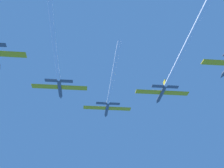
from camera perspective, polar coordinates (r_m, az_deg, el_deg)
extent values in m
cylinder|color=#4C5660|center=(113.16, -0.96, -4.76)|extent=(1.20, 10.90, 1.20)
cone|color=#4C5660|center=(119.19, -1.22, -6.12)|extent=(1.18, 2.40, 1.18)
ellipsoid|color=black|center=(115.54, -1.05, -5.04)|extent=(0.84, 2.18, 0.60)
cube|color=yellow|center=(112.44, -3.36, -4.54)|extent=(8.29, 2.40, 0.26)
cube|color=yellow|center=(113.09, 1.47, -4.74)|extent=(8.29, 2.40, 0.26)
cube|color=yellow|center=(109.90, -0.77, -3.10)|extent=(0.31, 1.96, 1.74)
cube|color=#4C5660|center=(108.90, -2.06, -3.69)|extent=(3.73, 1.44, 0.26)
cube|color=#4C5660|center=(109.25, 0.52, -3.80)|extent=(3.73, 1.44, 0.26)
cylinder|color=white|center=(92.63, 0.19, 1.39)|extent=(1.08, 35.85, 1.08)
cylinder|color=#4C5660|center=(98.55, -9.94, -0.75)|extent=(1.20, 10.90, 1.20)
cone|color=#4C5660|center=(104.40, -9.73, -2.53)|extent=(1.18, 2.40, 1.18)
ellipsoid|color=black|center=(100.89, -9.84, -1.16)|extent=(0.84, 2.18, 0.60)
cube|color=yellow|center=(98.62, -12.70, -0.46)|extent=(8.29, 2.40, 0.26)
cube|color=yellow|center=(97.75, -7.19, -0.72)|extent=(8.29, 2.40, 0.26)
cube|color=yellow|center=(95.52, -10.01, 1.30)|extent=(0.31, 1.96, 1.74)
cube|color=#4C5660|center=(94.85, -11.57, 0.67)|extent=(3.73, 1.44, 0.26)
cube|color=#4C5660|center=(94.38, -8.61, 0.53)|extent=(3.73, 1.44, 0.26)
cylinder|color=white|center=(80.04, -10.84, 6.98)|extent=(1.08, 33.27, 1.08)
cylinder|color=#4C5660|center=(101.44, 9.47, -1.76)|extent=(1.20, 10.90, 1.20)
cone|color=#4C5660|center=(107.15, 8.63, -3.44)|extent=(1.18, 2.40, 1.18)
ellipsoid|color=black|center=(103.72, 9.13, -2.14)|extent=(0.84, 2.18, 0.60)
cube|color=yellow|center=(99.91, 6.91, -1.50)|extent=(8.29, 2.40, 0.26)
cube|color=yellow|center=(102.25, 12.12, -1.72)|extent=(8.29, 2.40, 0.26)
cube|color=yellow|center=(98.48, 9.99, 0.19)|extent=(0.31, 1.96, 1.74)
cube|color=#4C5660|center=(96.98, 8.69, -0.42)|extent=(3.73, 1.44, 0.26)
cube|color=#4C5660|center=(98.23, 11.49, -0.55)|extent=(3.73, 1.44, 0.26)
cylinder|color=white|center=(81.93, 13.45, 6.24)|extent=(1.08, 37.36, 1.08)
cube|color=yellow|center=(86.58, -18.73, 5.40)|extent=(8.29, 2.40, 0.26)
cone|color=#4C5660|center=(98.54, 20.22, 1.39)|extent=(1.18, 2.40, 1.18)
cube|color=yellow|center=(91.15, 19.26, 3.89)|extent=(8.29, 2.40, 0.26)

